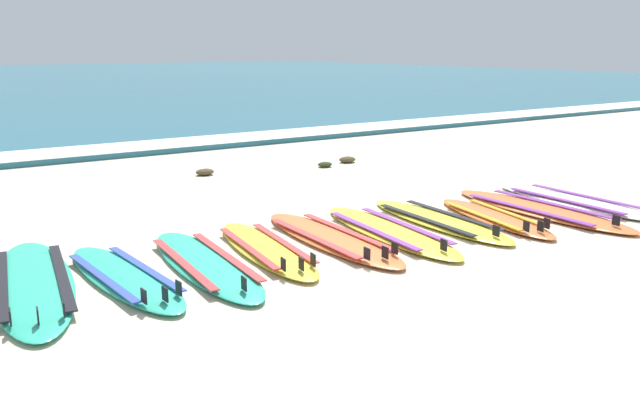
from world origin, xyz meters
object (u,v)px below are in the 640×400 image
object	(u,v)px
surfboard_0	(33,283)
surfboard_5	(389,231)
surfboard_4	(330,238)
surfboard_9	(575,201)
surfboard_3	(266,249)
surfboard_2	(205,263)
surfboard_6	(438,220)
surfboard_7	(494,217)
surfboard_8	(540,210)
surfboard_1	(124,277)

from	to	relation	value
surfboard_0	surfboard_5	xyz separation A→B (m)	(3.44, -0.41, -0.00)
surfboard_4	surfboard_9	world-z (taller)	same
surfboard_3	surfboard_5	bearing A→B (deg)	-7.13
surfboard_4	surfboard_2	bearing A→B (deg)	-178.88
surfboard_2	surfboard_4	distance (m)	1.39
surfboard_5	surfboard_6	bearing A→B (deg)	2.21
surfboard_3	surfboard_0	bearing A→B (deg)	173.47
surfboard_5	surfboard_7	bearing A→B (deg)	-9.60
surfboard_4	surfboard_8	world-z (taller)	same
surfboard_5	surfboard_8	xyz separation A→B (m)	(2.09, -0.28, -0.00)
surfboard_4	surfboard_8	bearing A→B (deg)	-8.42
surfboard_3	surfboard_8	distance (m)	3.50
surfboard_3	surfboard_9	size ratio (longest dim) A/B	0.89
surfboard_1	surfboard_2	size ratio (longest dim) A/B	0.92
surfboard_4	surfboard_0	bearing A→B (deg)	174.20
surfboard_5	surfboard_8	size ratio (longest dim) A/B	0.93
surfboard_2	surfboard_5	xyz separation A→B (m)	(2.05, -0.10, -0.00)
surfboard_5	surfboard_6	xyz separation A→B (m)	(0.74, 0.03, 0.00)
surfboard_1	surfboard_9	world-z (taller)	same
surfboard_1	surfboard_2	xyz separation A→B (m)	(0.72, -0.05, -0.00)
surfboard_3	surfboard_9	world-z (taller)	same
surfboard_6	surfboard_8	xyz separation A→B (m)	(1.35, -0.31, -0.00)
surfboard_4	surfboard_9	size ratio (longest dim) A/B	0.98
surfboard_5	surfboard_8	world-z (taller)	same
surfboard_0	surfboard_4	bearing A→B (deg)	-5.80
surfboard_5	surfboard_8	bearing A→B (deg)	-7.66
surfboard_0	surfboard_4	xyz separation A→B (m)	(2.78, -0.28, 0.00)
surfboard_0	surfboard_8	world-z (taller)	same
surfboard_1	surfboard_4	xyz separation A→B (m)	(2.11, -0.02, -0.00)
surfboard_5	surfboard_6	world-z (taller)	same
surfboard_8	surfboard_7	bearing A→B (deg)	176.00
surfboard_2	surfboard_7	xyz separation A→B (m)	(3.41, -0.33, 0.00)
surfboard_0	surfboard_6	xyz separation A→B (m)	(4.18, -0.38, -0.00)
surfboard_2	surfboard_7	distance (m)	3.43
surfboard_9	surfboard_7	bearing A→B (deg)	179.31
surfboard_2	surfboard_6	distance (m)	2.79
surfboard_0	surfboard_1	size ratio (longest dim) A/B	1.23
surfboard_8	surfboard_6	bearing A→B (deg)	167.09
surfboard_1	surfboard_6	distance (m)	3.51
surfboard_6	surfboard_8	bearing A→B (deg)	-12.91
surfboard_1	surfboard_5	distance (m)	2.77
surfboard_4	surfboard_7	bearing A→B (deg)	-9.99
surfboard_6	surfboard_7	size ratio (longest dim) A/B	1.12
surfboard_3	surfboard_1	bearing A→B (deg)	-178.95
surfboard_0	surfboard_5	world-z (taller)	same
surfboard_1	surfboard_6	size ratio (longest dim) A/B	0.94
surfboard_1	surfboard_5	xyz separation A→B (m)	(2.77, -0.15, -0.00)
surfboard_2	surfboard_3	xyz separation A→B (m)	(0.67, 0.07, 0.00)
surfboard_2	surfboard_9	world-z (taller)	same
surfboard_1	surfboard_5	bearing A→B (deg)	-3.06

